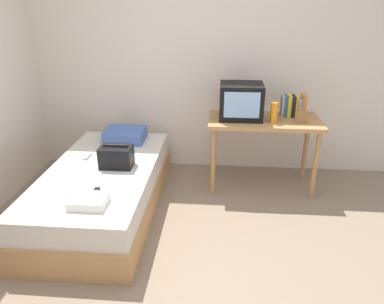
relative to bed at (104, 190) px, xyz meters
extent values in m
plane|color=#84705B|center=(0.88, -0.80, -0.23)|extent=(8.00, 8.00, 0.00)
cube|color=beige|center=(0.88, 1.20, 1.07)|extent=(5.20, 0.10, 2.60)
cube|color=#B27F4C|center=(0.00, 0.00, -0.10)|extent=(1.00, 2.00, 0.26)
cube|color=beige|center=(0.00, 0.00, 0.13)|extent=(0.97, 1.94, 0.21)
cube|color=#B27F4C|center=(1.56, 0.67, 0.53)|extent=(1.16, 0.60, 0.04)
cylinder|color=#B27F4C|center=(1.04, 0.43, 0.14)|extent=(0.05, 0.05, 0.74)
cylinder|color=#B27F4C|center=(2.08, 0.43, 0.14)|extent=(0.05, 0.05, 0.74)
cylinder|color=#B27F4C|center=(1.04, 0.91, 0.14)|extent=(0.05, 0.05, 0.74)
cylinder|color=#B27F4C|center=(2.08, 0.91, 0.14)|extent=(0.05, 0.05, 0.74)
cube|color=black|center=(1.31, 0.68, 0.73)|extent=(0.44, 0.38, 0.36)
cube|color=#8CB2E0|center=(1.31, 0.49, 0.74)|extent=(0.35, 0.01, 0.26)
cylinder|color=orange|center=(1.64, 0.55, 0.65)|extent=(0.07, 0.07, 0.21)
cube|color=gray|center=(1.75, 0.80, 0.66)|extent=(0.03, 0.13, 0.22)
cube|color=#2D5699|center=(1.78, 0.80, 0.66)|extent=(0.03, 0.14, 0.22)
cube|color=gold|center=(1.82, 0.80, 0.66)|extent=(0.04, 0.15, 0.23)
cube|color=black|center=(1.86, 0.80, 0.66)|extent=(0.04, 0.14, 0.22)
cube|color=gold|center=(1.89, 0.80, 0.65)|extent=(0.02, 0.14, 0.21)
cube|color=gray|center=(1.93, 0.80, 0.64)|extent=(0.04, 0.15, 0.19)
cube|color=#CC7233|center=(1.97, 0.80, 0.67)|extent=(0.04, 0.16, 0.24)
cube|color=olive|center=(1.92, 0.55, 0.61)|extent=(0.11, 0.02, 0.13)
cube|color=#4766AD|center=(0.05, 0.71, 0.31)|extent=(0.43, 0.34, 0.13)
cube|color=black|center=(0.14, 0.03, 0.34)|extent=(0.30, 0.20, 0.20)
cylinder|color=black|center=(0.14, 0.03, 0.45)|extent=(0.24, 0.02, 0.02)
cube|color=white|center=(-0.06, -0.26, 0.24)|extent=(0.21, 0.29, 0.01)
cube|color=black|center=(0.10, -0.50, 0.25)|extent=(0.04, 0.16, 0.02)
cube|color=#B7B7BC|center=(-0.22, 0.22, 0.25)|extent=(0.04, 0.14, 0.02)
cube|color=white|center=(0.11, -0.67, 0.27)|extent=(0.28, 0.22, 0.07)
camera|label=1|loc=(1.11, -3.01, 1.71)|focal=34.00mm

